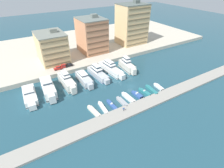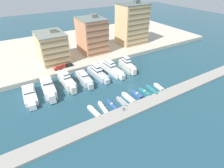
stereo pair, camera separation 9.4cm
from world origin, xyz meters
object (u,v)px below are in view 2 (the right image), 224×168
at_px(motorboat_blue_mid_left, 112,105).
at_px(yacht_ivory_mid_right, 127,65).
at_px(yacht_white_far_left, 30,95).
at_px(motorboat_blue_center_right, 137,95).
at_px(yacht_white_center_right, 111,68).
at_px(motorboat_grey_center_left, 122,102).
at_px(motorboat_white_far_right, 159,87).
at_px(car_red_far_left, 58,68).
at_px(car_red_left, 63,66).
at_px(pedestrian_near_edge, 124,109).
at_px(motorboat_teal_right, 152,90).
at_px(yacht_white_left, 48,88).
at_px(motorboat_white_center, 128,98).
at_px(yacht_silver_center_left, 84,79).
at_px(yacht_ivory_mid_left, 67,81).
at_px(motorboat_cream_far_left, 94,111).
at_px(motorboat_white_left, 103,108).
at_px(car_black_mid_left, 69,65).
at_px(motorboat_teal_mid_right, 145,92).
at_px(yacht_silver_center, 98,73).

bearing_deg(motorboat_blue_mid_left, yacht_ivory_mid_right, 44.20).
relative_size(yacht_white_far_left, motorboat_blue_center_right, 2.87).
bearing_deg(yacht_white_center_right, motorboat_grey_center_left, -110.52).
relative_size(yacht_white_center_right, motorboat_white_far_right, 3.31).
distance_m(car_red_far_left, car_red_left, 3.25).
height_order(car_red_left, pedestrian_near_edge, car_red_left).
height_order(motorboat_teal_right, car_red_left, car_red_left).
relative_size(yacht_white_left, motorboat_white_center, 2.27).
bearing_deg(yacht_silver_center_left, yacht_ivory_mid_left, 170.29).
xyz_separation_m(yacht_white_left, motorboat_cream_far_left, (11.33, -21.92, -2.12)).
height_order(yacht_ivory_mid_left, motorboat_blue_center_right, yacht_ivory_mid_left).
relative_size(motorboat_cream_far_left, motorboat_white_center, 0.98).
height_order(motorboat_white_far_right, car_red_left, car_red_left).
distance_m(yacht_silver_center_left, motorboat_grey_center_left, 23.74).
bearing_deg(motorboat_white_left, motorboat_cream_far_left, 179.71).
bearing_deg(yacht_white_center_right, car_black_mid_left, 142.79).
xyz_separation_m(yacht_white_left, motorboat_white_center, (27.62, -21.80, -2.02)).
bearing_deg(car_black_mid_left, motorboat_grey_center_left, -77.17).
relative_size(yacht_ivory_mid_left, motorboat_grey_center_left, 2.40).
relative_size(yacht_ivory_mid_left, motorboat_blue_center_right, 2.86).
bearing_deg(motorboat_teal_right, car_red_left, 125.98).
bearing_deg(yacht_ivory_mid_left, motorboat_white_center, -50.80).
relative_size(yacht_white_center_right, motorboat_teal_right, 2.50).
distance_m(motorboat_grey_center_left, motorboat_teal_mid_right, 12.29).
bearing_deg(car_black_mid_left, car_red_left, 177.98).
bearing_deg(yacht_silver_center, yacht_ivory_mid_right, -5.22).
height_order(yacht_white_far_left, motorboat_blue_center_right, yacht_white_far_left).
distance_m(motorboat_grey_center_left, car_red_far_left, 40.91).
xyz_separation_m(yacht_silver_center, car_black_mid_left, (-10.01, 14.47, 1.04)).
bearing_deg(yacht_ivory_mid_right, motorboat_teal_right, -95.59).
relative_size(yacht_ivory_mid_right, motorboat_blue_center_right, 2.44).
height_order(motorboat_grey_center_left, motorboat_blue_center_right, motorboat_blue_center_right).
xyz_separation_m(yacht_white_far_left, yacht_white_left, (7.89, 0.37, 0.82)).
xyz_separation_m(yacht_silver_center, motorboat_blue_mid_left, (-5.83, -23.87, -1.75)).
distance_m(yacht_silver_center_left, motorboat_teal_mid_right, 29.43).
bearing_deg(motorboat_teal_right, yacht_silver_center_left, 135.72).
xyz_separation_m(yacht_ivory_mid_left, motorboat_white_far_right, (35.64, -23.71, -2.00)).
xyz_separation_m(motorboat_teal_mid_right, motorboat_teal_right, (3.85, -0.20, -0.05)).
xyz_separation_m(yacht_ivory_mid_left, car_red_left, (3.20, 14.65, 0.66)).
height_order(yacht_white_left, motorboat_blue_mid_left, yacht_white_left).
relative_size(yacht_silver_center, motorboat_teal_mid_right, 2.63).
xyz_separation_m(motorboat_blue_center_right, pedestrian_near_edge, (-11.16, -5.90, 1.30)).
relative_size(yacht_white_center_right, motorboat_white_center, 2.54).
bearing_deg(yacht_ivory_mid_left, motorboat_teal_right, -37.44).
distance_m(yacht_white_far_left, car_black_mid_left, 28.11).
distance_m(yacht_ivory_mid_left, motorboat_cream_far_left, 23.39).
xyz_separation_m(yacht_white_left, yacht_silver_center_left, (16.95, -0.15, -0.59)).
bearing_deg(motorboat_grey_center_left, yacht_white_center_right, 69.48).
height_order(motorboat_white_center, motorboat_white_far_right, motorboat_white_far_right).
distance_m(motorboat_white_left, car_black_mid_left, 37.82).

